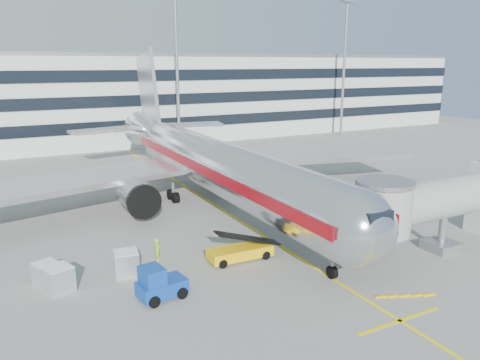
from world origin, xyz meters
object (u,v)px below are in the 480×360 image
main_jet (210,162)px  baggage_tug (159,284)px  cargo_container_right (126,263)px  ramp_worker (158,250)px  cargo_container_front (46,273)px  belt_loader (240,251)px  cargo_container_left (58,279)px

main_jet → baggage_tug: 20.57m
cargo_container_right → ramp_worker: (2.60, 1.28, -0.01)m
baggage_tug → ramp_worker: baggage_tug is taller
baggage_tug → cargo_container_front: (-5.85, 5.33, -0.20)m
main_jet → cargo_container_right: bearing=-133.1°
ramp_worker → main_jet: bearing=-12.9°
belt_loader → cargo_container_left: bearing=175.6°
belt_loader → cargo_container_front: bearing=169.2°
belt_loader → cargo_container_front: size_ratio=2.82×
cargo_container_left → ramp_worker: 7.19m
ramp_worker → belt_loader: bearing=-90.0°
cargo_container_left → main_jet: bearing=38.9°
belt_loader → cargo_container_left: size_ratio=2.52×
main_jet → cargo_container_left: (-16.36, -13.19, -3.40)m
main_jet → cargo_container_front: 20.86m
cargo_container_front → main_jet: bearing=34.7°
baggage_tug → ramp_worker: bearing=72.9°
cargo_container_front → ramp_worker: bearing=1.5°
main_jet → ramp_worker: 15.21m
cargo_container_front → ramp_worker: ramp_worker is taller
main_jet → ramp_worker: bearing=-129.2°
cargo_container_right → cargo_container_front: 5.06m
belt_loader → cargo_container_right: 8.09m
cargo_container_front → cargo_container_left: bearing=-69.6°
main_jet → baggage_tug: main_jet is taller
cargo_container_right → ramp_worker: size_ratio=1.06×
main_jet → belt_loader: bearing=-105.8°
belt_loader → baggage_tug: size_ratio=1.62×
baggage_tug → ramp_worker: size_ratio=1.85×
main_jet → baggage_tug: (-11.06, -17.02, -3.29)m
main_jet → belt_loader: size_ratio=10.17×
belt_loader → cargo_container_left: 12.39m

